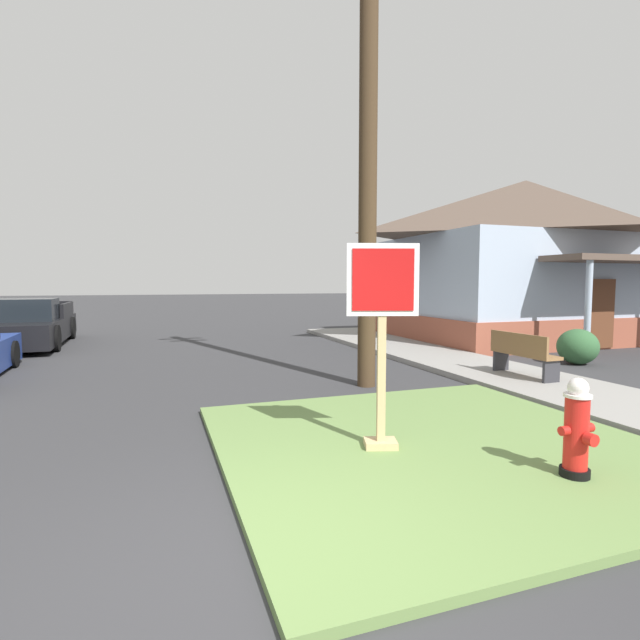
{
  "coord_description": "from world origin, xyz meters",
  "views": [
    {
      "loc": [
        -0.52,
        -3.0,
        1.94
      ],
      "look_at": [
        1.49,
        2.75,
        1.46
      ],
      "focal_mm": 26.63,
      "sensor_mm": 36.0,
      "label": 1
    }
  ],
  "objects_px": {
    "pickup_truck_black": "(27,326)",
    "utility_pole": "(368,106)",
    "stop_sign": "(382,346)",
    "street_bench": "(522,353)",
    "fire_hydrant": "(577,430)",
    "manhole_cover": "(260,451)"
  },
  "relations": [
    {
      "from": "pickup_truck_black",
      "to": "stop_sign",
      "type": "bearing_deg",
      "value": -62.87
    },
    {
      "from": "stop_sign",
      "to": "pickup_truck_black",
      "type": "relative_size",
      "value": 0.41
    },
    {
      "from": "fire_hydrant",
      "to": "manhole_cover",
      "type": "xyz_separation_m",
      "value": [
        -2.68,
        1.86,
        -0.53
      ]
    },
    {
      "from": "fire_hydrant",
      "to": "pickup_truck_black",
      "type": "relative_size",
      "value": 0.17
    },
    {
      "from": "manhole_cover",
      "to": "street_bench",
      "type": "height_order",
      "value": "street_bench"
    },
    {
      "from": "fire_hydrant",
      "to": "street_bench",
      "type": "distance_m",
      "value": 4.95
    },
    {
      "from": "stop_sign",
      "to": "street_bench",
      "type": "bearing_deg",
      "value": 30.99
    },
    {
      "from": "fire_hydrant",
      "to": "stop_sign",
      "type": "height_order",
      "value": "stop_sign"
    },
    {
      "from": "street_bench",
      "to": "pickup_truck_black",
      "type": "bearing_deg",
      "value": 138.55
    },
    {
      "from": "manhole_cover",
      "to": "utility_pole",
      "type": "distance_m",
      "value": 6.41
    },
    {
      "from": "utility_pole",
      "to": "pickup_truck_black",
      "type": "bearing_deg",
      "value": 131.12
    },
    {
      "from": "manhole_cover",
      "to": "fire_hydrant",
      "type": "bearing_deg",
      "value": -34.78
    },
    {
      "from": "stop_sign",
      "to": "pickup_truck_black",
      "type": "bearing_deg",
      "value": 117.13
    },
    {
      "from": "stop_sign",
      "to": "street_bench",
      "type": "relative_size",
      "value": 1.55
    },
    {
      "from": "fire_hydrant",
      "to": "utility_pole",
      "type": "distance_m",
      "value": 6.55
    },
    {
      "from": "pickup_truck_black",
      "to": "utility_pole",
      "type": "bearing_deg",
      "value": -48.88
    },
    {
      "from": "fire_hydrant",
      "to": "utility_pole",
      "type": "xyz_separation_m",
      "value": [
        -0.04,
        4.67,
        4.6
      ]
    },
    {
      "from": "pickup_truck_black",
      "to": "utility_pole",
      "type": "height_order",
      "value": "utility_pole"
    },
    {
      "from": "fire_hydrant",
      "to": "utility_pole",
      "type": "bearing_deg",
      "value": 90.54
    },
    {
      "from": "utility_pole",
      "to": "fire_hydrant",
      "type": "bearing_deg",
      "value": -89.46
    },
    {
      "from": "stop_sign",
      "to": "manhole_cover",
      "type": "relative_size",
      "value": 3.27
    },
    {
      "from": "stop_sign",
      "to": "pickup_truck_black",
      "type": "distance_m",
      "value": 13.31
    }
  ]
}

